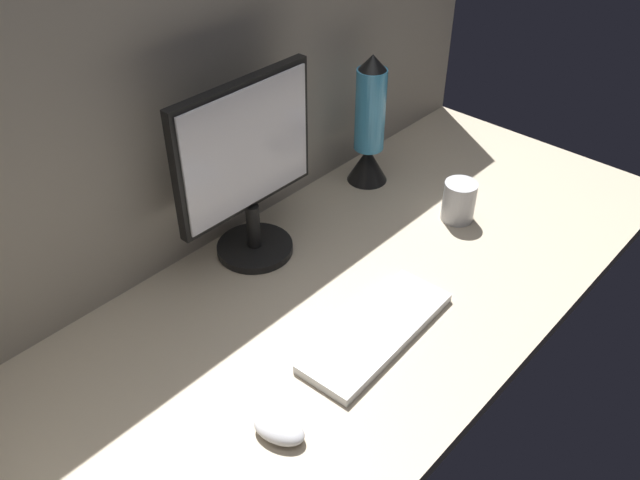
# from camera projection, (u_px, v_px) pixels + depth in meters

# --- Properties ---
(ground_plane) EXTENTS (1.80, 0.80, 0.03)m
(ground_plane) POSITION_uv_depth(u_px,v_px,m) (347.00, 291.00, 1.47)
(ground_plane) COLOR tan
(cubicle_wall_back) EXTENTS (1.80, 0.05, 0.69)m
(cubicle_wall_back) POSITION_uv_depth(u_px,v_px,m) (222.00, 94.00, 1.46)
(cubicle_wall_back) COLOR gray
(cubicle_wall_back) RESTS_ON ground_plane
(monitor) EXTENTS (0.37, 0.18, 0.43)m
(monitor) POSITION_uv_depth(u_px,v_px,m) (247.00, 166.00, 1.43)
(monitor) COLOR black
(monitor) RESTS_ON ground_plane
(keyboard) EXTENTS (0.38, 0.15, 0.02)m
(keyboard) POSITION_uv_depth(u_px,v_px,m) (377.00, 331.00, 1.34)
(keyboard) COLOR silver
(keyboard) RESTS_ON ground_plane
(mouse) EXTENTS (0.08, 0.11, 0.03)m
(mouse) POSITION_uv_depth(u_px,v_px,m) (279.00, 430.00, 1.14)
(mouse) COLOR silver
(mouse) RESTS_ON ground_plane
(mug_steel) EXTENTS (0.08, 0.08, 0.10)m
(mug_steel) POSITION_uv_depth(u_px,v_px,m) (459.00, 201.00, 1.64)
(mug_steel) COLOR #B2B2B7
(mug_steel) RESTS_ON ground_plane
(lava_lamp) EXTENTS (0.11, 0.11, 0.36)m
(lava_lamp) POSITION_uv_depth(u_px,v_px,m) (369.00, 131.00, 1.73)
(lava_lamp) COLOR black
(lava_lamp) RESTS_ON ground_plane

